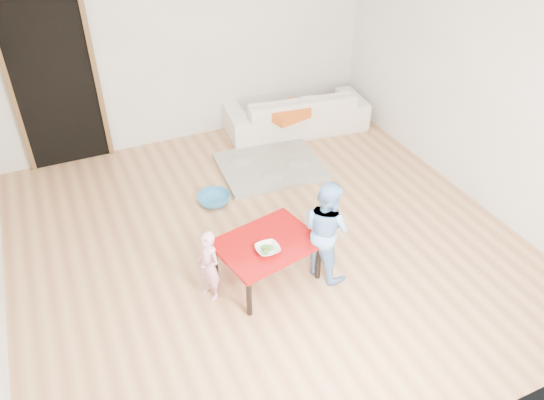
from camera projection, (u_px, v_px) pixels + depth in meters
floor at (264, 240)px, 5.53m from camera, size 5.00×5.00×0.01m
back_wall at (184, 43)px, 6.62m from camera, size 5.00×0.02×2.60m
right_wall at (480, 84)px, 5.60m from camera, size 0.02×5.00×2.60m
doorway at (55, 86)px, 6.23m from camera, size 1.02×0.08×2.11m
sofa at (296, 111)px, 7.34m from camera, size 2.01×0.98×0.56m
cushion at (286, 112)px, 6.97m from camera, size 0.58×0.54×0.13m
red_table at (267, 260)px, 4.95m from camera, size 1.01×0.83×0.44m
bowl at (268, 249)px, 4.70m from camera, size 0.21×0.21×0.05m
broccoli at (268, 249)px, 4.70m from camera, size 0.12×0.12×0.06m
child_pink at (209, 266)px, 4.69m from camera, size 0.25×0.30×0.71m
child_blue at (326, 229)px, 4.86m from camera, size 0.54×0.60×1.03m
basin at (214, 199)px, 6.02m from camera, size 0.37×0.37×0.12m
blanket at (270, 166)px, 6.65m from camera, size 1.31×1.12×0.06m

